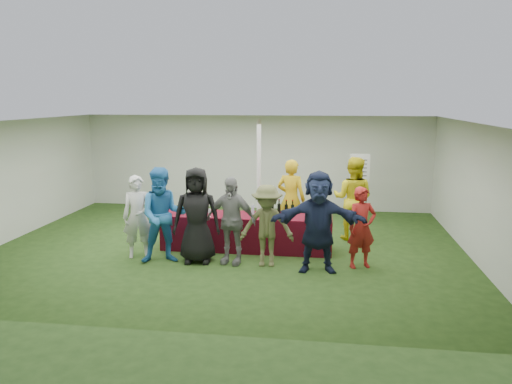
# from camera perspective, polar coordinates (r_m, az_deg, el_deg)

# --- Properties ---
(ground) EXTENTS (60.00, 60.00, 0.00)m
(ground) POSITION_cam_1_polar(r_m,az_deg,el_deg) (10.89, -3.16, -6.34)
(ground) COLOR #284719
(ground) RESTS_ON ground
(tent) EXTENTS (10.00, 10.00, 10.00)m
(tent) POSITION_cam_1_polar(r_m,az_deg,el_deg) (11.66, 0.33, 1.63)
(tent) COLOR white
(tent) RESTS_ON ground
(serving_table) EXTENTS (3.60, 0.80, 0.75)m
(serving_table) POSITION_cam_1_polar(r_m,az_deg,el_deg) (10.66, -1.07, -4.60)
(serving_table) COLOR #5D091A
(serving_table) RESTS_ON ground
(wine_bottles) EXTENTS (0.69, 0.16, 0.32)m
(wine_bottles) POSITION_cam_1_polar(r_m,az_deg,el_deg) (10.60, 2.39, -1.93)
(wine_bottles) COLOR black
(wine_bottles) RESTS_ON serving_table
(wine_glasses) EXTENTS (2.76, 0.14, 0.16)m
(wine_glasses) POSITION_cam_1_polar(r_m,az_deg,el_deg) (10.39, -3.81, -2.26)
(wine_glasses) COLOR silver
(wine_glasses) RESTS_ON serving_table
(water_bottle) EXTENTS (0.07, 0.07, 0.23)m
(water_bottle) POSITION_cam_1_polar(r_m,az_deg,el_deg) (10.61, -0.37, -2.01)
(water_bottle) COLOR silver
(water_bottle) RESTS_ON serving_table
(bar_towel) EXTENTS (0.25, 0.18, 0.03)m
(bar_towel) POSITION_cam_1_polar(r_m,az_deg,el_deg) (10.49, 7.35, -2.75)
(bar_towel) COLOR white
(bar_towel) RESTS_ON serving_table
(dump_bucket) EXTENTS (0.22, 0.22, 0.18)m
(dump_bucket) POSITION_cam_1_polar(r_m,az_deg,el_deg) (10.21, 8.07, -2.71)
(dump_bucket) COLOR slate
(dump_bucket) RESTS_ON serving_table
(wine_list_sign) EXTENTS (0.50, 0.03, 1.80)m
(wine_list_sign) POSITION_cam_1_polar(r_m,az_deg,el_deg) (12.90, 11.73, 2.14)
(wine_list_sign) COLOR slate
(wine_list_sign) RESTS_ON ground
(staff_pourer) EXTENTS (0.76, 0.60, 1.83)m
(staff_pourer) POSITION_cam_1_polar(r_m,az_deg,el_deg) (11.40, 4.03, -0.82)
(staff_pourer) COLOR gold
(staff_pourer) RESTS_ON ground
(staff_back) EXTENTS (1.08, 0.93, 1.90)m
(staff_back) POSITION_cam_1_polar(r_m,az_deg,el_deg) (11.49, 11.01, -0.74)
(staff_back) COLOR yellow
(staff_back) RESTS_ON ground
(customer_0) EXTENTS (0.72, 0.60, 1.67)m
(customer_0) POSITION_cam_1_polar(r_m,az_deg,el_deg) (10.32, -13.33, -2.76)
(customer_0) COLOR silver
(customer_0) RESTS_ON ground
(customer_1) EXTENTS (1.09, 0.96, 1.88)m
(customer_1) POSITION_cam_1_polar(r_m,az_deg,el_deg) (9.87, -10.56, -2.65)
(customer_1) COLOR #2771B9
(customer_1) RESTS_ON ground
(customer_2) EXTENTS (0.99, 0.72, 1.88)m
(customer_2) POSITION_cam_1_polar(r_m,az_deg,el_deg) (9.78, -6.79, -2.66)
(customer_2) COLOR black
(customer_2) RESTS_ON ground
(customer_3) EXTENTS (1.06, 0.59, 1.71)m
(customer_3) POSITION_cam_1_polar(r_m,az_deg,el_deg) (9.67, -2.90, -3.28)
(customer_3) COLOR slate
(customer_3) RESTS_ON ground
(customer_4) EXTENTS (1.06, 0.65, 1.59)m
(customer_4) POSITION_cam_1_polar(r_m,az_deg,el_deg) (9.52, 1.25, -3.87)
(customer_4) COLOR brown
(customer_4) RESTS_ON ground
(customer_5) EXTENTS (1.79, 0.68, 1.89)m
(customer_5) POSITION_cam_1_polar(r_m,az_deg,el_deg) (9.27, 7.12, -3.39)
(customer_5) COLOR #18203B
(customer_5) RESTS_ON ground
(customer_6) EXTENTS (0.67, 0.56, 1.56)m
(customer_6) POSITION_cam_1_polar(r_m,az_deg,el_deg) (9.65, 11.98, -4.01)
(customer_6) COLOR maroon
(customer_6) RESTS_ON ground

